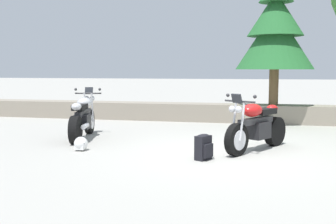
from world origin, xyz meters
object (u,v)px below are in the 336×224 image
(motorcycle_red_centre, at_px, (256,127))
(rider_backpack, at_px, (203,147))
(rider_helmet, at_px, (81,144))
(pine_tree_far_left, at_px, (275,30))
(motorcycle_silver_near_left, at_px, (83,118))

(motorcycle_red_centre, relative_size, rider_backpack, 3.93)
(motorcycle_red_centre, xyz_separation_m, rider_helmet, (-3.44, -0.77, -0.35))
(rider_helmet, relative_size, pine_tree_far_left, 0.07)
(rider_helmet, height_order, pine_tree_far_left, pine_tree_far_left)
(motorcycle_red_centre, height_order, pine_tree_far_left, pine_tree_far_left)
(motorcycle_silver_near_left, height_order, rider_backpack, motorcycle_silver_near_left)
(motorcycle_silver_near_left, distance_m, pine_tree_far_left, 6.27)
(rider_helmet, bearing_deg, motorcycle_red_centre, 12.55)
(motorcycle_red_centre, bearing_deg, motorcycle_silver_near_left, 171.25)
(pine_tree_far_left, bearing_deg, motorcycle_red_centre, -96.27)
(motorcycle_silver_near_left, height_order, pine_tree_far_left, pine_tree_far_left)
(motorcycle_silver_near_left, height_order, motorcycle_red_centre, same)
(motorcycle_red_centre, height_order, rider_backpack, motorcycle_red_centre)
(rider_helmet, bearing_deg, rider_backpack, -6.46)
(motorcycle_red_centre, distance_m, pine_tree_far_left, 4.94)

